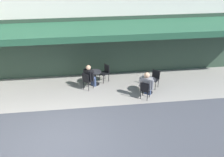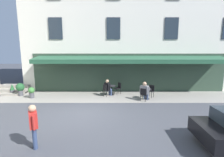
# 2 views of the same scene
# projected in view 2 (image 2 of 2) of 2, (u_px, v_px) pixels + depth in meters

# --- Properties ---
(ground_plane) EXTENTS (70.00, 70.00, 0.00)m
(ground_plane) POSITION_uv_depth(u_px,v_px,m) (84.00, 113.00, 9.09)
(ground_plane) COLOR #42444C
(sidewalk_cafe_terrace) EXTENTS (20.50, 3.20, 0.01)m
(sidewalk_cafe_terrace) POSITION_uv_depth(u_px,v_px,m) (134.00, 96.00, 12.44)
(sidewalk_cafe_terrace) COLOR gray
(sidewalk_cafe_terrace) RESTS_ON ground_plane
(cafe_building_facade) EXTENTS (20.00, 10.70, 15.00)m
(cafe_building_facade) POSITION_uv_depth(u_px,v_px,m) (135.00, 12.00, 17.18)
(cafe_building_facade) COLOR silver
(cafe_building_facade) RESTS_ON ground_plane
(back_alley_steps) EXTENTS (2.40, 1.75, 0.60)m
(back_alley_steps) POSITION_uv_depth(u_px,v_px,m) (14.00, 90.00, 13.57)
(back_alley_steps) COLOR gray
(back_alley_steps) RESTS_ON ground_plane
(cafe_table_near_entrance) EXTENTS (0.60, 0.60, 0.75)m
(cafe_table_near_entrance) POSITION_uv_depth(u_px,v_px,m) (112.00, 89.00, 12.77)
(cafe_table_near_entrance) COLOR black
(cafe_table_near_entrance) RESTS_ON ground_plane
(cafe_chair_black_under_awning) EXTENTS (0.57, 0.57, 0.91)m
(cafe_chair_black_under_awning) POSITION_uv_depth(u_px,v_px,m) (106.00, 89.00, 12.31)
(cafe_chair_black_under_awning) COLOR black
(cafe_chair_black_under_awning) RESTS_ON ground_plane
(cafe_chair_black_by_window) EXTENTS (0.55, 0.55, 0.91)m
(cafe_chair_black_by_window) POSITION_uv_depth(u_px,v_px,m) (119.00, 87.00, 13.07)
(cafe_chair_black_by_window) COLOR black
(cafe_chair_black_by_window) RESTS_ON ground_plane
(cafe_table_mid_terrace) EXTENTS (0.60, 0.60, 0.75)m
(cafe_table_mid_terrace) POSITION_uv_depth(u_px,v_px,m) (147.00, 92.00, 11.67)
(cafe_table_mid_terrace) COLOR black
(cafe_table_mid_terrace) RESTS_ON ground_plane
(cafe_chair_black_kerbside) EXTENTS (0.55, 0.55, 0.91)m
(cafe_chair_black_kerbside) POSITION_uv_depth(u_px,v_px,m) (144.00, 93.00, 11.14)
(cafe_chair_black_kerbside) COLOR black
(cafe_chair_black_kerbside) RESTS_ON ground_plane
(cafe_chair_black_near_door) EXTENTS (0.56, 0.56, 0.91)m
(cafe_chair_black_near_door) POSITION_uv_depth(u_px,v_px,m) (151.00, 90.00, 12.13)
(cafe_chair_black_near_door) COLOR black
(cafe_chair_black_near_door) RESTS_ON ground_plane
(seated_patron_in_grey) EXTENTS (0.64, 0.66, 1.33)m
(seated_patron_in_grey) POSITION_uv_depth(u_px,v_px,m) (145.00, 91.00, 11.29)
(seated_patron_in_grey) COLOR navy
(seated_patron_in_grey) RESTS_ON ground_plane
(seated_companion_in_black) EXTENTS (0.61, 0.62, 1.28)m
(seated_companion_in_black) POSITION_uv_depth(u_px,v_px,m) (108.00, 87.00, 12.44)
(seated_companion_in_black) COLOR navy
(seated_companion_in_black) RESTS_ON ground_plane
(walking_pedestrian_in_red) EXTENTS (0.45, 0.59, 1.59)m
(walking_pedestrian_in_red) POSITION_uv_depth(u_px,v_px,m) (33.00, 123.00, 5.70)
(walking_pedestrian_in_red) COLOR navy
(walking_pedestrian_in_red) RESTS_ON ground_plane
(potted_plant_by_steps) EXTENTS (0.61, 0.61, 0.98)m
(potted_plant_by_steps) POSITION_uv_depth(u_px,v_px,m) (20.00, 88.00, 12.51)
(potted_plant_by_steps) COLOR #4C4C51
(potted_plant_by_steps) RESTS_ON ground_plane
(potted_plant_mid_terrace) EXTENTS (0.46, 0.46, 0.81)m
(potted_plant_mid_terrace) POSITION_uv_depth(u_px,v_px,m) (31.00, 92.00, 11.95)
(potted_plant_mid_terrace) COLOR #4C4C51
(potted_plant_mid_terrace) RESTS_ON ground_plane
(potted_plant_entrance_left) EXTENTS (0.37, 0.37, 0.83)m
(potted_plant_entrance_left) POSITION_uv_depth(u_px,v_px,m) (12.00, 89.00, 13.01)
(potted_plant_entrance_left) COLOR #4C4C51
(potted_plant_entrance_left) RESTS_ON ground_plane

